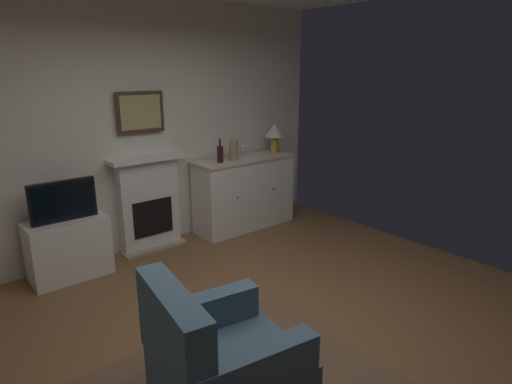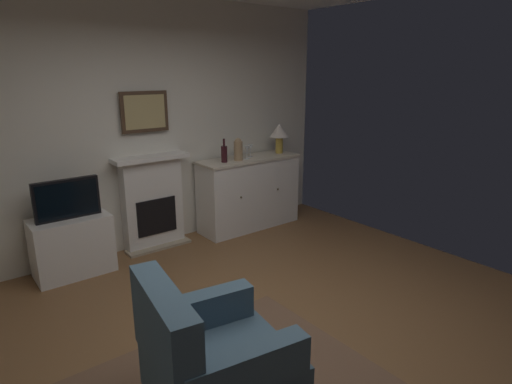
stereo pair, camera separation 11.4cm
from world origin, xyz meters
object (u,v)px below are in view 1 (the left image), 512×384
at_px(sideboard_cabinet, 245,193).
at_px(vase_decorative, 234,149).
at_px(tv_cabinet, 69,248).
at_px(armchair, 219,362).
at_px(wine_glass_left, 243,150).
at_px(framed_picture, 140,112).
at_px(wine_bottle, 220,154).
at_px(table_lamp, 274,132).
at_px(tv_set, 63,201).
at_px(fireplace_unit, 149,203).
at_px(wine_glass_center, 246,148).

distance_m(sideboard_cabinet, vase_decorative, 0.64).
xyz_separation_m(tv_cabinet, armchair, (0.09, -2.49, 0.08)).
bearing_deg(wine_glass_left, framed_picture, 167.34).
xyz_separation_m(framed_picture, tv_cabinet, (-0.97, -0.21, -1.28)).
xyz_separation_m(wine_bottle, tv_cabinet, (-1.85, 0.06, -0.74)).
relative_size(table_lamp, wine_bottle, 1.38).
distance_m(tv_cabinet, tv_set, 0.50).
height_order(sideboard_cabinet, tv_cabinet, sideboard_cabinet).
bearing_deg(fireplace_unit, vase_decorative, -11.91).
distance_m(sideboard_cabinet, table_lamp, 0.91).
height_order(wine_glass_left, armchair, wine_glass_left).
xyz_separation_m(wine_glass_center, tv_set, (-2.30, -0.03, -0.26)).
distance_m(framed_picture, vase_decorative, 1.22).
relative_size(tv_set, armchair, 0.67).
height_order(fireplace_unit, vase_decorative, vase_decorative).
bearing_deg(wine_bottle, table_lamp, 2.50).
bearing_deg(tv_cabinet, wine_bottle, -1.72).
distance_m(table_lamp, wine_glass_center, 0.50).
height_order(sideboard_cabinet, wine_glass_center, wine_glass_center).
relative_size(framed_picture, wine_glass_left, 3.33).
bearing_deg(framed_picture, tv_cabinet, -167.99).
bearing_deg(table_lamp, vase_decorative, -176.05).
height_order(sideboard_cabinet, vase_decorative, vase_decorative).
distance_m(sideboard_cabinet, armchair, 3.29).
bearing_deg(fireplace_unit, table_lamp, -5.62).
bearing_deg(wine_glass_center, table_lamp, -2.92).
height_order(fireplace_unit, wine_glass_left, wine_glass_left).
relative_size(table_lamp, tv_set, 0.65).
bearing_deg(vase_decorative, wine_glass_center, 16.78).
relative_size(fireplace_unit, framed_picture, 2.00).
relative_size(sideboard_cabinet, table_lamp, 3.49).
xyz_separation_m(framed_picture, wine_bottle, (0.87, -0.26, -0.53)).
bearing_deg(table_lamp, framed_picture, 172.96).
height_order(table_lamp, wine_glass_center, table_lamp).
xyz_separation_m(sideboard_cabinet, table_lamp, (0.52, 0.00, 0.75)).
xyz_separation_m(wine_glass_center, vase_decorative, (-0.25, -0.07, 0.02)).
relative_size(fireplace_unit, tv_set, 1.77).
distance_m(table_lamp, wine_glass_left, 0.61).
bearing_deg(wine_glass_left, wine_bottle, 178.37).
bearing_deg(wine_bottle, vase_decorative, -2.64).
distance_m(fireplace_unit, table_lamp, 1.93).
bearing_deg(framed_picture, sideboard_cabinet, -9.84).
distance_m(framed_picture, table_lamp, 1.85).
bearing_deg(table_lamp, tv_cabinet, 179.69).
xyz_separation_m(wine_glass_center, tv_cabinet, (-2.30, -0.01, -0.76)).
bearing_deg(armchair, framed_picture, 71.81).
distance_m(wine_glass_left, tv_cabinet, 2.32).
relative_size(fireplace_unit, vase_decorative, 3.91).
xyz_separation_m(fireplace_unit, sideboard_cabinet, (1.28, -0.18, -0.08)).
height_order(fireplace_unit, tv_cabinet, fireplace_unit).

